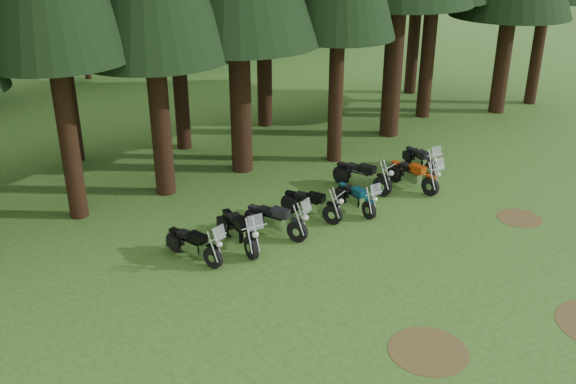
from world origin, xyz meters
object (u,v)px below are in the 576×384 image
motorcycle_1 (239,231)px  motorcycle_6 (413,176)px  motorcycle_0 (194,245)px  motorcycle_2 (276,221)px  motorcycle_5 (362,177)px  motorcycle_7 (420,160)px  motorcycle_3 (311,205)px  motorcycle_4 (356,198)px

motorcycle_1 → motorcycle_6: motorcycle_1 is taller
motorcycle_0 → motorcycle_6: 8.58m
motorcycle_2 → motorcycle_5: 4.48m
motorcycle_1 → motorcycle_5: bearing=17.6°
motorcycle_2 → motorcycle_7: 7.36m
motorcycle_0 → motorcycle_7: motorcycle_0 is taller
motorcycle_1 → motorcycle_3: motorcycle_1 is taller
motorcycle_5 → motorcycle_6: size_ratio=1.02×
motorcycle_4 → motorcycle_5: (1.35, 1.08, 0.06)m
motorcycle_3 → motorcycle_4: motorcycle_4 is taller
motorcycle_0 → motorcycle_7: size_ratio=1.05×
motorcycle_2 → motorcycle_0: bearing=155.9°
motorcycle_6 → motorcycle_7: (1.45, 0.91, -0.05)m
motorcycle_3 → motorcycle_5: (2.85, 0.59, 0.04)m
motorcycle_0 → motorcycle_1: size_ratio=0.90×
motorcycle_0 → motorcycle_7: 10.02m
motorcycle_2 → motorcycle_6: 5.89m
motorcycle_6 → motorcycle_7: 1.71m
motorcycle_0 → motorcycle_3: (4.24, -0.09, 0.00)m
motorcycle_0 → motorcycle_5: 7.11m
motorcycle_3 → motorcycle_0: bearing=159.0°
motorcycle_7 → motorcycle_4: bearing=-150.5°
motorcycle_3 → motorcycle_7: (5.77, 0.44, -0.02)m
motorcycle_5 → motorcycle_2: bearing=177.0°
motorcycle_3 → motorcycle_5: bearing=-8.1°
motorcycle_0 → motorcycle_5: size_ratio=0.92×
motorcycle_1 → motorcycle_4: size_ratio=1.16×
motorcycle_6 → motorcycle_2: bearing=177.0°
motorcycle_4 → motorcycle_6: (2.82, 0.03, 0.05)m
motorcycle_1 → motorcycle_5: 5.72m
motorcycle_1 → motorcycle_7: motorcycle_1 is taller
motorcycle_0 → motorcycle_6: size_ratio=0.94×
motorcycle_0 → motorcycle_1: motorcycle_1 is taller
motorcycle_1 → motorcycle_2: bearing=6.5°
motorcycle_5 → motorcycle_7: motorcycle_7 is taller
motorcycle_0 → motorcycle_1: bearing=-20.4°
motorcycle_4 → motorcycle_6: size_ratio=0.90×
motorcycle_4 → motorcycle_7: motorcycle_7 is taller
motorcycle_2 → motorcycle_3: bearing=-11.6°
motorcycle_1 → motorcycle_6: 7.16m
motorcycle_3 → motorcycle_6: 4.35m
motorcycle_0 → motorcycle_1: (1.42, -0.18, 0.05)m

